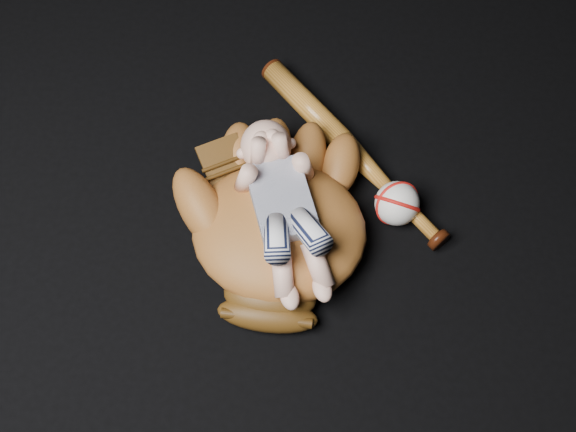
{
  "coord_description": "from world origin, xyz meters",
  "views": [
    {
      "loc": [
        0.01,
        -0.68,
        1.16
      ],
      "look_at": [
        0.01,
        -0.06,
        0.07
      ],
      "focal_mm": 45.0,
      "sensor_mm": 36.0,
      "label": 1
    }
  ],
  "objects_px": {
    "baseball_glove": "(279,226)",
    "baseball": "(397,203)",
    "newborn_baby": "(286,212)",
    "baseball_bat": "(352,151)"
  },
  "relations": [
    {
      "from": "baseball_bat",
      "to": "baseball",
      "type": "xyz_separation_m",
      "value": [
        0.08,
        -0.13,
        0.02
      ]
    },
    {
      "from": "baseball_bat",
      "to": "baseball_glove",
      "type": "bearing_deg",
      "value": -125.92
    },
    {
      "from": "baseball",
      "to": "newborn_baby",
      "type": "bearing_deg",
      "value": -162.78
    },
    {
      "from": "baseball_bat",
      "to": "newborn_baby",
      "type": "bearing_deg",
      "value": -123.47
    },
    {
      "from": "baseball_glove",
      "to": "baseball",
      "type": "bearing_deg",
      "value": 23.38
    },
    {
      "from": "newborn_baby",
      "to": "baseball",
      "type": "xyz_separation_m",
      "value": [
        0.2,
        0.06,
        -0.08
      ]
    },
    {
      "from": "newborn_baby",
      "to": "baseball_bat",
      "type": "bearing_deg",
      "value": 42.09
    },
    {
      "from": "baseball_glove",
      "to": "baseball",
      "type": "xyz_separation_m",
      "value": [
        0.21,
        0.06,
        -0.03
      ]
    },
    {
      "from": "newborn_baby",
      "to": "baseball_bat",
      "type": "distance_m",
      "value": 0.25
    },
    {
      "from": "baseball_glove",
      "to": "newborn_baby",
      "type": "relative_size",
      "value": 1.27
    }
  ]
}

